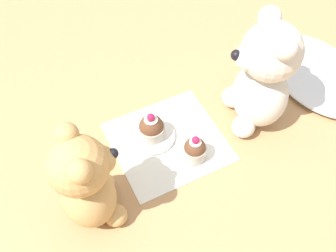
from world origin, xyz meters
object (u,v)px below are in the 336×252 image
object	(u,v)px
teddy_bear_tan	(86,183)
cupcake_near_cream_bear	(195,149)
teddy_bear_cream	(263,77)
saucer_plate	(152,135)
cupcake_near_tan_bear	(151,128)

from	to	relation	value
teddy_bear_tan	cupcake_near_cream_bear	size ratio (longest dim) A/B	3.43
teddy_bear_cream	teddy_bear_tan	xyz separation A→B (m)	(0.05, -0.38, -0.02)
teddy_bear_tan	cupcake_near_cream_bear	xyz separation A→B (m)	(-0.02, 0.21, -0.07)
teddy_bear_tan	saucer_plate	bearing A→B (deg)	-55.42
cupcake_near_cream_bear	cupcake_near_tan_bear	world-z (taller)	cupcake_near_tan_bear
teddy_bear_tan	cupcake_near_tan_bear	size ratio (longest dim) A/B	3.27
saucer_plate	cupcake_near_tan_bear	size ratio (longest dim) A/B	1.46
teddy_bear_tan	saucer_plate	xyz separation A→B (m)	(-0.10, 0.16, -0.10)
cupcake_near_tan_bear	saucer_plate	bearing A→B (deg)	116.57
teddy_bear_cream	saucer_plate	distance (m)	0.25
teddy_bear_cream	teddy_bear_tan	distance (m)	0.38
teddy_bear_cream	cupcake_near_tan_bear	xyz separation A→B (m)	(-0.04, -0.22, -0.09)
teddy_bear_tan	cupcake_near_cream_bear	bearing A→B (deg)	-82.27
cupcake_near_cream_bear	saucer_plate	xyz separation A→B (m)	(-0.08, -0.05, -0.02)
cupcake_near_cream_bear	cupcake_near_tan_bear	distance (m)	0.10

